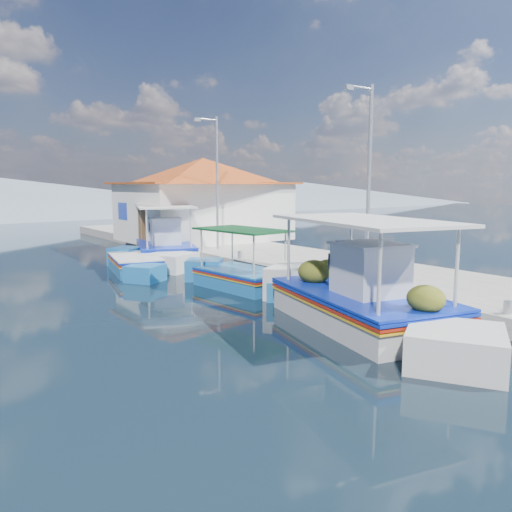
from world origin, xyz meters
TOP-DOWN VIEW (x-y plane):
  - ground at (0.00, 0.00)m, footprint 160.00×160.00m
  - quay at (5.90, 6.00)m, footprint 5.00×44.00m
  - bollards at (3.80, 5.25)m, footprint 0.20×17.20m
  - main_caique at (1.64, -0.35)m, footprint 3.98×8.66m
  - caique_green_canopy at (1.82, 5.03)m, footprint 2.17×5.94m
  - caique_blue_hull at (0.06, 10.03)m, footprint 2.47×5.56m
  - caique_far at (2.43, 12.16)m, footprint 4.14×7.55m
  - harbor_building at (6.20, 15.00)m, footprint 10.49×10.49m
  - lamp_post_near at (4.51, 2.00)m, footprint 1.21×0.14m
  - lamp_post_far at (4.51, 11.00)m, footprint 1.21×0.14m
  - mountain_ridge at (6.54, 56.00)m, footprint 171.40×96.00m

SIDE VIEW (x-z plane):
  - ground at x=0.00m, z-range 0.00..0.00m
  - quay at x=5.90m, z-range 0.00..0.50m
  - caique_blue_hull at x=0.06m, z-range -0.23..0.78m
  - caique_green_canopy at x=1.82m, z-range -0.78..1.45m
  - caique_far at x=2.43m, z-range -0.89..1.93m
  - main_caique at x=1.64m, z-range -0.90..2.03m
  - bollards at x=3.80m, z-range 0.50..0.80m
  - mountain_ridge at x=6.54m, z-range -0.71..4.79m
  - harbor_building at x=6.20m, z-range 0.58..4.98m
  - lamp_post_near at x=4.51m, z-range 0.85..6.85m
  - lamp_post_far at x=4.51m, z-range 0.85..6.85m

